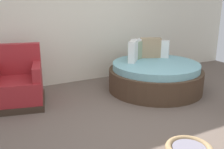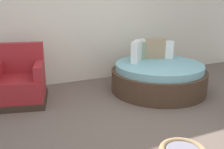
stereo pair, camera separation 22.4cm
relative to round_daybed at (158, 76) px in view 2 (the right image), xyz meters
The scene contains 4 objects.
ground_plane 1.68m from the round_daybed, 130.95° to the right, with size 8.00×8.00×0.02m, color #66564C.
back_wall 2.00m from the round_daybed, 132.55° to the left, with size 8.00×0.12×2.92m, color silver.
round_daybed is the anchor object (origin of this frame).
red_armchair 2.41m from the round_daybed, 169.65° to the left, with size 0.96×0.96×0.94m.
Camera 2 is at (-1.52, -2.55, 1.65)m, focal length 41.26 mm.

